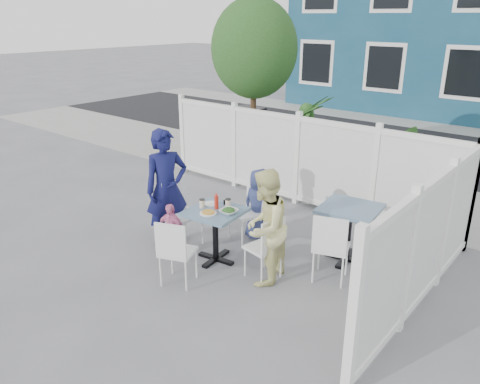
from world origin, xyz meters
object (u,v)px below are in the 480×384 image
Objects in this scene: chair_near at (175,248)px; boy at (259,205)px; chair_right at (267,244)px; toddler at (171,230)px; chair_left at (179,208)px; woman at (265,227)px; main_table at (215,222)px; utility_cabinet at (248,135)px; man at (167,188)px; chair_back at (249,207)px; spare_table at (349,219)px.

chair_near is 1.72m from boy.
chair_right is at bearing 130.13° from boy.
chair_near reaches higher than chair_right.
boy reaches higher than chair_near.
chair_near reaches higher than toddler.
boy is at bearing 137.55° from chair_left.
chair_left is 1.61m from chair_right.
chair_near is 1.14m from woman.
chair_near is 0.82m from toddler.
chair_left is (-0.76, 0.06, -0.01)m from main_table.
chair_near is (2.77, -4.92, -0.07)m from utility_cabinet.
woman reaches higher than boy.
main_table is 0.95m from man.
chair_back is at bearing -146.12° from woman.
utility_cabinet is 0.68× the size of man.
main_table is 0.53× the size of woman.
chair_back is at bearing -45.93° from utility_cabinet.
chair_right is 1.17m from chair_back.
toddler is at bearing 60.14° from boy.
spare_table is 1.30m from woman.
man reaches higher than toddler.
toddler is at bearing 119.52° from chair_near.
woman reaches higher than utility_cabinet.
main_table is at bearing 15.86° from toddler.
main_table is at bearing 109.78° from chair_back.
toddler is (0.32, -0.25, -0.48)m from man.
woman is at bearing 0.05° from main_table.
boy is at bearing 53.03° from chair_right.
chair_left is 1.19m from boy.
toddler is at bearing 114.11° from chair_right.
man is at bearing -102.20° from woman.
utility_cabinet is at bearing 51.84° from chair_right.
spare_table is 0.57× the size of woman.
utility_cabinet is 5.08m from spare_table.
utility_cabinet is at bearing 46.16° from man.
utility_cabinet is 4.23m from boy.
man reaches higher than utility_cabinet.
chair_left is at bearing 175.83° from main_table.
chair_right is (1.60, -0.00, -0.07)m from chair_left.
woman is at bearing -65.95° from man.
utility_cabinet reaches higher than toddler.
chair_right is at bearing 157.45° from woman.
man is (-0.14, -0.10, 0.30)m from chair_left.
main_table is 0.85m from chair_right.
chair_near is 0.51× the size of man.
utility_cabinet is at bearing -51.39° from boy.
man is (-0.86, -0.85, 0.33)m from chair_back.
utility_cabinet is 1.28× the size of chair_back.
chair_near reaches higher than spare_table.
chair_back is at bearing 47.67° from boy.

